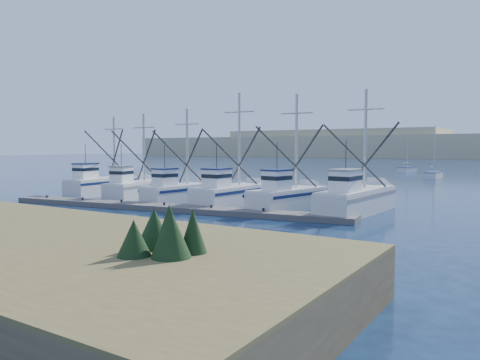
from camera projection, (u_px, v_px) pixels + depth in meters
ground at (191, 234)px, 25.15m from camera, size 500.00×500.00×0.00m
floating_dock at (164, 207)px, 34.95m from camera, size 28.65×5.71×0.38m
trawler_fleet at (211, 192)px, 38.65m from camera, size 28.73×9.60×9.12m
sailboat_near at (434, 175)px, 71.42m from camera, size 1.83×6.89×8.10m
sailboat_far at (407, 170)px, 88.17m from camera, size 2.48×5.53×8.10m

